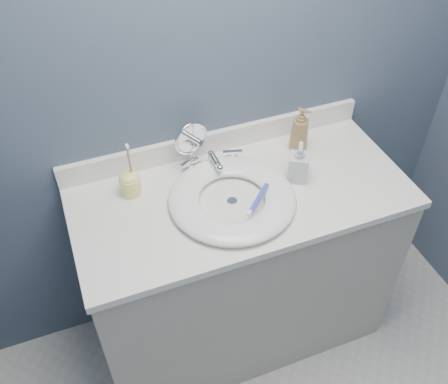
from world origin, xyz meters
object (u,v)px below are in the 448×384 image
soap_bottle_amber (300,129)px  toothbrush_holder (130,182)px  makeup_mirror (191,144)px  soap_bottle_clear (299,162)px

soap_bottle_amber → toothbrush_holder: 0.67m
makeup_mirror → soap_bottle_amber: size_ratio=1.07×
soap_bottle_amber → toothbrush_holder: toothbrush_holder is taller
makeup_mirror → soap_bottle_clear: makeup_mirror is taller
soap_bottle_amber → toothbrush_holder: size_ratio=0.87×
makeup_mirror → toothbrush_holder: bearing=-179.7°
soap_bottle_clear → toothbrush_holder: bearing=-164.0°
soap_bottle_clear → toothbrush_holder: 0.61m
soap_bottle_clear → toothbrush_holder: (-0.59, 0.15, -0.03)m
makeup_mirror → soap_bottle_amber: 0.43m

